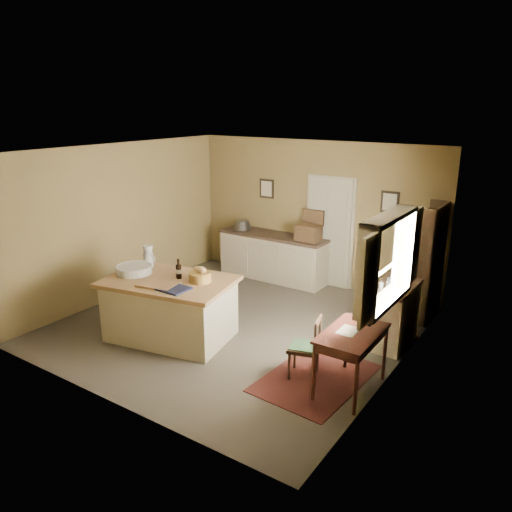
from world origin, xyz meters
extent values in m
plane|color=#534C40|center=(0.00, 0.00, 0.00)|extent=(5.00, 5.00, 0.00)
cube|color=olive|center=(0.00, 2.50, 1.35)|extent=(5.00, 0.10, 2.70)
cube|color=olive|center=(0.00, -2.50, 1.35)|extent=(5.00, 0.10, 2.70)
cube|color=olive|center=(-2.50, 0.00, 1.35)|extent=(0.10, 5.00, 2.70)
cube|color=olive|center=(2.50, 0.00, 1.35)|extent=(0.10, 5.00, 2.70)
plane|color=silver|center=(0.00, 0.00, 2.70)|extent=(5.00, 5.00, 0.00)
cube|color=beige|center=(0.35, 2.47, 1.05)|extent=(0.97, 0.06, 2.11)
cube|color=black|center=(-1.05, 2.48, 1.72)|extent=(0.32, 0.02, 0.38)
cube|color=beige|center=(-1.05, 2.47, 1.72)|extent=(0.24, 0.01, 0.30)
cube|color=black|center=(1.45, 2.48, 1.72)|extent=(0.32, 0.02, 0.38)
cube|color=beige|center=(1.45, 2.47, 1.72)|extent=(0.24, 0.01, 0.30)
cube|color=beige|center=(2.38, -0.20, 1.02)|extent=(0.25, 1.32, 0.06)
cube|color=beige|center=(2.38, -0.20, 2.08)|extent=(0.25, 1.32, 0.06)
cube|color=white|center=(2.50, -0.20, 1.55)|extent=(0.01, 1.20, 1.00)
cube|color=beige|center=(2.46, -1.02, 1.55)|extent=(0.04, 0.35, 1.00)
cube|color=beige|center=(2.46, 0.62, 1.55)|extent=(0.04, 0.35, 1.00)
cube|color=beige|center=(-0.58, -0.86, 0.42)|extent=(1.88, 1.37, 0.85)
cube|color=#9F6E45|center=(-0.58, -0.86, 0.88)|extent=(2.03, 1.52, 0.06)
cylinder|color=white|center=(-1.19, -0.94, 0.96)|extent=(0.53, 0.53, 0.11)
cube|color=#9F6E45|center=(-0.53, -1.12, 0.92)|extent=(0.59, 0.47, 0.03)
cube|color=black|center=(-0.25, -1.12, 0.92)|extent=(0.43, 0.35, 0.02)
cylinder|color=olive|center=(-0.14, -0.68, 0.98)|extent=(0.32, 0.32, 0.14)
cylinder|color=black|center=(-0.50, -0.73, 1.05)|extent=(0.07, 0.07, 0.29)
cylinder|color=black|center=(-0.48, -0.74, 1.05)|extent=(0.07, 0.07, 0.29)
cube|color=beige|center=(-0.70, 2.20, 0.42)|extent=(2.16, 0.59, 0.85)
cube|color=#332319|center=(-0.70, 2.20, 0.88)|extent=(2.20, 0.62, 0.05)
cube|color=#4B321D|center=(0.05, 2.20, 1.04)|extent=(0.43, 0.32, 0.28)
cylinder|color=#59544F|center=(-1.46, 2.20, 0.99)|extent=(0.37, 0.37, 0.18)
cube|color=#441C16|center=(1.75, -0.70, 0.00)|extent=(1.20, 1.67, 0.01)
cube|color=#381712|center=(2.20, -0.70, 0.75)|extent=(0.60, 0.98, 0.03)
cube|color=#381712|center=(2.20, -0.70, 0.68)|extent=(0.54, 0.92, 0.10)
cube|color=silver|center=(2.15, -0.70, 0.77)|extent=(0.22, 0.30, 0.01)
cylinder|color=black|center=(2.30, -0.43, 0.79)|extent=(0.05, 0.05, 0.05)
cylinder|color=#381712|center=(1.94, -1.16, 0.36)|extent=(0.04, 0.04, 0.72)
cylinder|color=#381712|center=(2.46, -1.16, 0.36)|extent=(0.04, 0.04, 0.72)
cylinder|color=#381712|center=(1.94, -0.25, 0.36)|extent=(0.04, 0.04, 0.72)
cylinder|color=#381712|center=(2.46, -0.25, 0.36)|extent=(0.04, 0.04, 0.72)
cube|color=beige|center=(2.20, 0.77, 0.42)|extent=(0.50, 0.90, 0.85)
cube|color=#332319|center=(2.20, 0.77, 0.88)|extent=(0.53, 0.94, 0.05)
cylinder|color=silver|center=(2.17, 0.64, 0.95)|extent=(0.22, 0.22, 0.09)
cube|color=#332016|center=(2.31, 1.58, 0.93)|extent=(0.32, 0.04, 1.86)
cube|color=#332016|center=(2.31, 2.38, 0.93)|extent=(0.32, 0.04, 1.86)
cube|color=#332016|center=(2.46, 1.98, 0.93)|extent=(0.02, 0.84, 1.86)
cube|color=#332016|center=(2.31, 1.98, 0.05)|extent=(0.32, 0.80, 0.03)
cube|color=#332016|center=(2.31, 1.98, 0.51)|extent=(0.32, 0.80, 0.03)
cube|color=#332016|center=(2.31, 1.98, 0.98)|extent=(0.32, 0.80, 0.03)
cube|color=#332016|center=(2.31, 1.98, 1.35)|extent=(0.32, 0.80, 0.03)
cube|color=#332016|center=(2.31, 1.98, 1.72)|extent=(0.32, 0.80, 0.03)
cylinder|color=white|center=(2.31, 1.98, 1.04)|extent=(0.12, 0.12, 0.11)
camera|label=1|loc=(4.23, -5.77, 3.35)|focal=35.00mm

